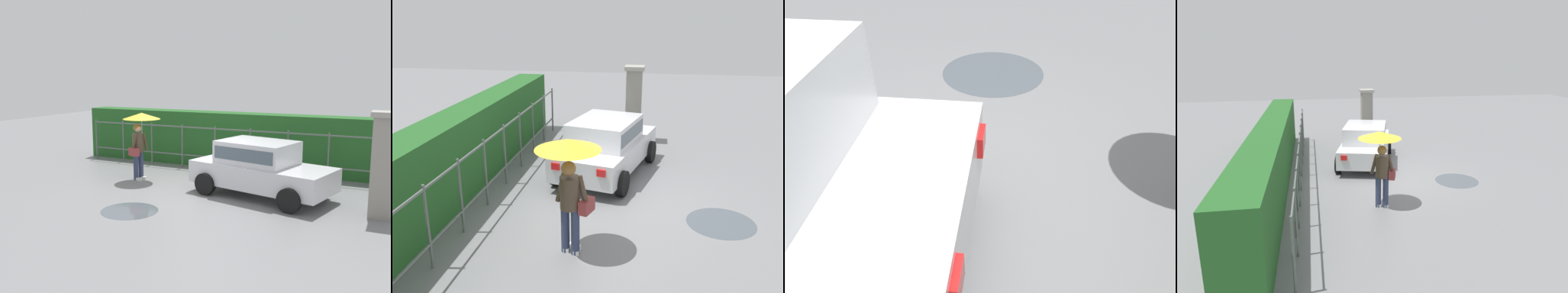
{
  "view_description": "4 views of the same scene",
  "coord_description": "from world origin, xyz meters",
  "views": [
    {
      "loc": [
        5.09,
        -10.63,
        3.26
      ],
      "look_at": [
        -0.29,
        0.5,
        1.2
      ],
      "focal_mm": 40.68,
      "sensor_mm": 36.0,
      "label": 1
    },
    {
      "loc": [
        -8.93,
        -0.73,
        4.14
      ],
      "look_at": [
        -0.24,
        0.65,
        1.32
      ],
      "focal_mm": 39.89,
      "sensor_mm": 36.0,
      "label": 2
    },
    {
      "loc": [
        0.03,
        2.4,
        2.26
      ],
      "look_at": [
        -0.18,
        0.81,
        1.04
      ],
      "focal_mm": 33.89,
      "sensor_mm": 36.0,
      "label": 3
    },
    {
      "loc": [
        -11.05,
        2.4,
        4.1
      ],
      "look_at": [
        -0.42,
        0.56,
        1.19
      ],
      "focal_mm": 32.92,
      "sensor_mm": 36.0,
      "label": 4
    }
  ],
  "objects": [
    {
      "name": "puddle_near",
      "position": [
        -0.76,
        -2.16,
        0.0
      ],
      "size": [
        1.38,
        1.38,
        0.0
      ],
      "primitive_type": "cylinder",
      "color": "#4C545B",
      "rests_on": "ground"
    },
    {
      "name": "ground_plane",
      "position": [
        0.0,
        0.0,
        0.0
      ],
      "size": [
        40.0,
        40.0,
        0.0
      ],
      "primitive_type": "plane",
      "color": "slate"
    }
  ]
}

